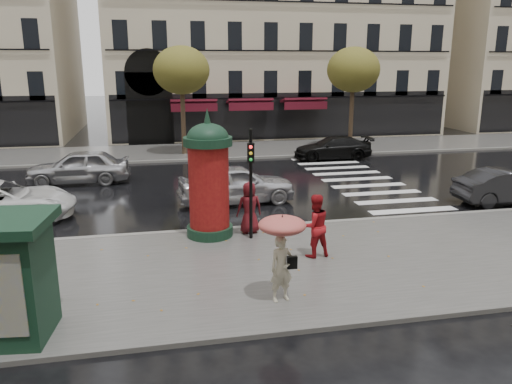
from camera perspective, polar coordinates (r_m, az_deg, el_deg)
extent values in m
plane|color=black|center=(14.78, 4.33, -7.83)|extent=(160.00, 160.00, 0.00)
cube|color=#474744|center=(14.31, 4.89, -8.35)|extent=(90.00, 7.00, 0.12)
cube|color=#474744|center=(32.82, -4.79, 4.73)|extent=(90.00, 6.00, 0.12)
cube|color=slate|center=(17.48, 1.64, -3.97)|extent=(90.00, 0.25, 0.14)
cube|color=slate|center=(29.89, -4.08, 3.80)|extent=(90.00, 0.25, 0.14)
cube|color=silver|center=(25.39, 11.46, 1.47)|extent=(3.60, 11.75, 0.01)
cube|color=#B7A88C|center=(44.45, 1.27, 20.18)|extent=(26.00, 14.00, 20.00)
cylinder|color=#38281C|center=(31.32, -8.34, 8.86)|extent=(0.28, 0.28, 5.20)
ellipsoid|color=#4A581B|center=(31.18, -8.51, 13.61)|extent=(3.40, 3.40, 2.89)
cylinder|color=#38281C|center=(33.80, 10.86, 9.16)|extent=(0.28, 0.28, 5.20)
ellipsoid|color=#4A581B|center=(33.67, 11.07, 13.56)|extent=(3.40, 3.40, 2.89)
imported|color=#BDB59B|center=(11.88, 2.94, -8.73)|extent=(0.66, 0.50, 1.61)
cylinder|color=black|center=(11.68, 2.97, -6.31)|extent=(0.02, 0.02, 1.02)
ellipsoid|color=#B9223B|center=(11.50, 3.01, -3.81)|extent=(1.12, 1.12, 0.39)
cone|color=black|center=(11.43, 3.02, -2.73)|extent=(0.04, 0.04, 0.09)
cube|color=black|center=(11.82, 4.15, -8.03)|extent=(0.24, 0.11, 0.30)
imported|color=#A4141A|center=(14.54, 6.72, -3.84)|extent=(1.01, 0.84, 1.87)
imported|color=#571117|center=(16.47, -0.76, -1.79)|extent=(0.88, 0.61, 1.73)
cylinder|color=black|center=(16.50, -5.28, -4.39)|extent=(1.50, 1.50, 0.32)
cylinder|color=maroon|center=(16.07, -5.41, 0.68)|extent=(1.29, 1.29, 2.68)
cylinder|color=black|center=(15.79, -5.53, 5.79)|extent=(1.54, 1.54, 0.27)
ellipsoid|color=black|center=(15.78, -5.54, 6.17)|extent=(1.33, 1.33, 0.93)
cone|color=black|center=(15.69, -5.60, 8.69)|extent=(0.21, 0.21, 0.48)
cylinder|color=black|center=(15.70, -0.59, 0.81)|extent=(0.11, 0.11, 3.53)
cube|color=black|center=(15.29, -0.60, 4.50)|extent=(0.25, 0.20, 0.62)
cube|color=black|center=(11.45, -27.15, -9.29)|extent=(1.95, 1.65, 2.35)
imported|color=silver|center=(20.45, -2.25, 0.95)|extent=(4.94, 2.36, 1.63)
imported|color=black|center=(22.89, 26.89, 0.57)|extent=(4.37, 1.69, 1.42)
imported|color=black|center=(30.43, 8.76, 5.01)|extent=(4.75, 2.19, 1.34)
imported|color=#ACACB1|center=(25.30, -19.61, 2.74)|extent=(4.78, 1.95, 1.62)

